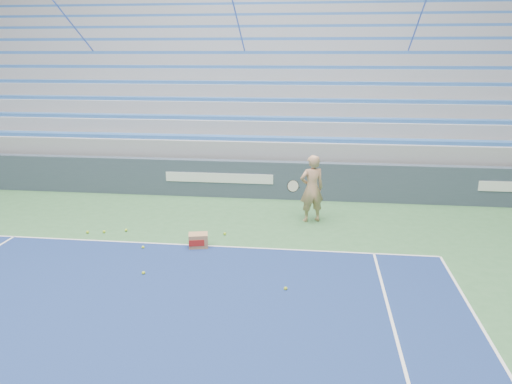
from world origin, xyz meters
TOP-DOWN VIEW (x-y plane):
  - sponsor_barrier at (0.00, 15.88)m, footprint 30.00×0.32m
  - bleachers at (0.00, 21.60)m, footprint 31.00×9.15m
  - tennis_player at (2.73, 13.91)m, footprint 0.97×0.92m
  - ball_box at (0.30, 11.81)m, footprint 0.48×0.41m
  - tennis_ball_0 at (-2.52, 12.33)m, footprint 0.07×0.07m
  - tennis_ball_1 at (0.74, 12.63)m, footprint 0.07×0.07m
  - tennis_ball_2 at (-2.14, 12.41)m, footprint 0.07×0.07m
  - tennis_ball_3 at (-1.66, 12.58)m, footprint 0.07×0.07m
  - tennis_ball_4 at (-0.42, 10.30)m, footprint 0.07×0.07m
  - tennis_ball_5 at (0.19, 11.74)m, footprint 0.07×0.07m
  - tennis_ball_6 at (2.35, 9.97)m, footprint 0.07×0.07m
  - tennis_ball_7 at (-0.88, 11.57)m, footprint 0.07×0.07m

SIDE VIEW (x-z plane):
  - tennis_ball_0 at x=-2.52m, z-range 0.00..0.07m
  - tennis_ball_1 at x=0.74m, z-range 0.00..0.07m
  - tennis_ball_2 at x=-2.14m, z-range 0.00..0.07m
  - tennis_ball_3 at x=-1.66m, z-range 0.00..0.07m
  - tennis_ball_4 at x=-0.42m, z-range 0.00..0.07m
  - tennis_ball_5 at x=0.19m, z-range 0.00..0.07m
  - tennis_ball_6 at x=2.35m, z-range 0.00..0.07m
  - tennis_ball_7 at x=-0.88m, z-range 0.00..0.07m
  - ball_box at x=0.30m, z-range 0.00..0.31m
  - sponsor_barrier at x=0.00m, z-range 0.00..1.10m
  - tennis_player at x=2.73m, z-range 0.00..1.72m
  - bleachers at x=0.00m, z-range -1.29..6.01m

